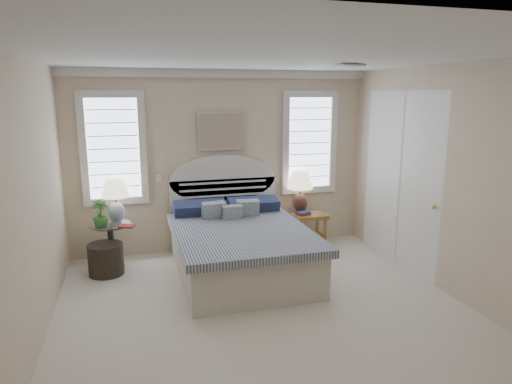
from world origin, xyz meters
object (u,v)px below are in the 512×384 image
object	(u,v)px
bed	(239,244)
side_table_left	(111,241)
lamp_left	(115,196)
nightstand_right	(309,223)
lamp_right	(300,187)
floor_pot	(106,259)

from	to	relation	value
bed	side_table_left	distance (m)	1.75
side_table_left	lamp_left	size ratio (longest dim) A/B	1.05
nightstand_right	lamp_right	world-z (taller)	lamp_right
lamp_left	lamp_right	size ratio (longest dim) A/B	0.91
bed	side_table_left	world-z (taller)	bed
nightstand_right	lamp_right	xyz separation A→B (m)	(-0.11, 0.15, 0.55)
floor_pot	lamp_right	distance (m)	3.04
bed	lamp_right	xyz separation A→B (m)	(1.19, 0.84, 0.55)
floor_pot	side_table_left	bearing A→B (deg)	71.23
side_table_left	lamp_left	distance (m)	0.63
bed	lamp_left	size ratio (longest dim) A/B	3.78
side_table_left	floor_pot	distance (m)	0.28
side_table_left	nightstand_right	size ratio (longest dim) A/B	1.19
nightstand_right	lamp_left	size ratio (longest dim) A/B	0.88
bed	nightstand_right	xyz separation A→B (m)	(1.30, 0.69, 0.00)
bed	lamp_left	world-z (taller)	bed
floor_pot	lamp_right	size ratio (longest dim) A/B	0.69
lamp_right	bed	bearing A→B (deg)	-144.73
nightstand_right	floor_pot	size ratio (longest dim) A/B	1.16
bed	lamp_left	xyz separation A→B (m)	(-1.56, 0.69, 0.61)
nightstand_right	floor_pot	bearing A→B (deg)	-174.15
lamp_left	nightstand_right	bearing A→B (deg)	0.03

